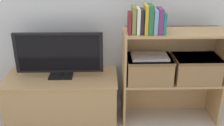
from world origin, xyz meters
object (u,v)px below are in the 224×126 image
at_px(book_teal, 164,23).
at_px(laptop, 150,56).
at_px(book_ivory, 138,21).
at_px(book_plum, 160,21).
at_px(book_charcoal, 141,21).
at_px(storage_basket_right, 196,68).
at_px(book_skyblue, 155,21).
at_px(book_olive, 134,20).
at_px(tv, 59,54).
at_px(tv_stand, 63,96).
at_px(book_maroon, 129,23).
at_px(book_forest, 150,19).
at_px(storage_basket_left, 149,68).
at_px(book_mustard, 146,19).

distance_m(book_teal, laptop, 0.33).
distance_m(book_ivory, book_plum, 0.18).
xyz_separation_m(book_charcoal, storage_basket_right, (0.52, 0.04, -0.44)).
xyz_separation_m(book_ivory, book_skyblue, (0.14, 0.00, -0.00)).
height_order(book_olive, book_teal, book_olive).
bearing_deg(book_olive, book_skyblue, 0.00).
distance_m(tv, book_plum, 0.94).
bearing_deg(book_charcoal, tv_stand, 170.34).
height_order(tv, book_plum, book_plum).
relative_size(book_plum, book_teal, 1.19).
relative_size(book_olive, book_charcoal, 1.12).
distance_m(tv_stand, book_ivory, 1.05).
distance_m(tv_stand, book_maroon, 0.99).
distance_m(tv_stand, book_forest, 1.12).
bearing_deg(book_ivory, book_forest, 0.00).
bearing_deg(book_ivory, book_charcoal, 0.00).
xyz_separation_m(book_olive, book_skyblue, (0.18, 0.00, -0.01)).
bearing_deg(laptop, book_ivory, -160.59).
bearing_deg(book_teal, book_ivory, 180.00).
xyz_separation_m(tv_stand, book_skyblue, (0.83, -0.12, 0.77)).
distance_m(book_maroon, book_skyblue, 0.21).
xyz_separation_m(book_maroon, storage_basket_right, (0.62, 0.04, -0.43)).
bearing_deg(book_olive, book_ivory, -0.00).
distance_m(tv, book_skyblue, 0.90).
bearing_deg(book_plum, storage_basket_right, 6.67).
bearing_deg(book_maroon, book_charcoal, 0.00).
bearing_deg(book_maroon, tv_stand, 168.83).
bearing_deg(laptop, book_teal, -25.76).
bearing_deg(storage_basket_left, book_mustard, -143.91).
height_order(book_forest, storage_basket_right, book_forest).
bearing_deg(storage_basket_right, book_olive, -175.76).
height_order(book_olive, book_skyblue, book_olive).
distance_m(book_forest, book_teal, 0.12).
bearing_deg(book_ivory, book_mustard, 0.00).
xyz_separation_m(tv, book_mustard, (0.76, -0.12, 0.34)).
relative_size(book_olive, book_skyblue, 1.12).
height_order(book_skyblue, book_plum, book_plum).
xyz_separation_m(tv, book_charcoal, (0.72, -0.12, 0.33)).
distance_m(tv, book_teal, 0.97).
relative_size(book_maroon, book_plum, 0.85).
height_order(book_forest, storage_basket_left, book_forest).
bearing_deg(laptop, book_plum, -37.95).
bearing_deg(book_plum, book_teal, -0.00).
xyz_separation_m(book_maroon, book_mustard, (0.13, 0.00, 0.03)).
distance_m(book_forest, storage_basket_left, 0.46).
xyz_separation_m(book_ivory, storage_basket_left, (0.12, 0.04, -0.45)).
bearing_deg(book_forest, book_maroon, 180.00).
height_order(book_ivory, book_teal, book_ivory).
height_order(storage_basket_right, laptop, laptop).
height_order(book_olive, storage_basket_left, book_olive).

